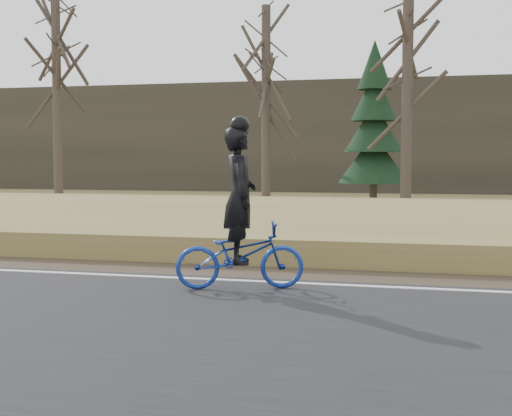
# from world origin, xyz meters

# --- Properties ---
(ballast) EXTENTS (120.00, 3.00, 0.45)m
(ballast) POSITION_xyz_m (0.00, 8.00, 0.23)
(ballast) COLOR slate
(ballast) RESTS_ON ground
(railroad) EXTENTS (120.00, 2.40, 0.29)m
(railroad) POSITION_xyz_m (0.00, 8.00, 0.53)
(railroad) COLOR black
(railroad) RESTS_ON ballast
(treeline_backdrop) EXTENTS (120.00, 4.00, 6.00)m
(treeline_backdrop) POSITION_xyz_m (0.00, 30.00, 3.00)
(treeline_backdrop) COLOR #383328
(treeline_backdrop) RESTS_ON ground
(cyclist) EXTENTS (1.84, 1.12, 2.34)m
(cyclist) POSITION_xyz_m (-4.32, -0.39, 0.83)
(cyclist) COLOR navy
(cyclist) RESTS_ON road
(bare_tree_far_left) EXTENTS (0.36, 0.36, 8.15)m
(bare_tree_far_left) POSITION_xyz_m (-16.33, 15.91, 4.07)
(bare_tree_far_left) COLOR #453A33
(bare_tree_far_left) RESTS_ON ground
(bare_tree_left) EXTENTS (0.36, 0.36, 7.83)m
(bare_tree_left) POSITION_xyz_m (-8.34, 18.03, 3.92)
(bare_tree_left) COLOR #453A33
(bare_tree_left) RESTS_ON ground
(bare_tree_near_left) EXTENTS (0.36, 0.36, 7.00)m
(bare_tree_near_left) POSITION_xyz_m (-2.69, 13.70, 3.50)
(bare_tree_near_left) COLOR #453A33
(bare_tree_near_left) RESTS_ON ground
(conifer) EXTENTS (2.60, 2.60, 6.12)m
(conifer) POSITION_xyz_m (-3.98, 16.71, 2.90)
(conifer) COLOR #453A33
(conifer) RESTS_ON ground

